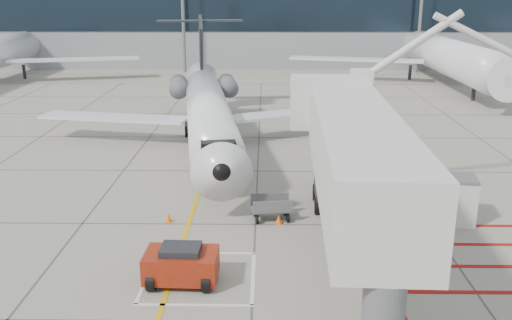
{
  "coord_description": "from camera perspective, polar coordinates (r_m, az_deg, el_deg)",
  "views": [
    {
      "loc": [
        0.41,
        -20.22,
        10.4
      ],
      "look_at": [
        0.0,
        6.0,
        2.5
      ],
      "focal_mm": 40.0,
      "sensor_mm": 36.0,
      "label": 1
    }
  ],
  "objects": [
    {
      "name": "pushback_tug",
      "position": [
        21.33,
        -7.48,
        -10.23
      ],
      "size": [
        2.69,
        1.73,
        1.54
      ],
      "primitive_type": null,
      "rotation": [
        0.0,
        0.0,
        -0.03
      ],
      "color": "maroon",
      "rests_on": "ground_plane"
    },
    {
      "name": "cone_side",
      "position": [
        26.37,
        2.29,
        -5.94
      ],
      "size": [
        0.33,
        0.33,
        0.45
      ],
      "primitive_type": "cone",
      "color": "orange",
      "rests_on": "ground_plane"
    },
    {
      "name": "ground_power_unit",
      "position": [
        27.79,
        18.25,
        -3.7
      ],
      "size": [
        2.95,
        2.0,
        2.17
      ],
      "primitive_type": null,
      "rotation": [
        0.0,
        0.0,
        -0.15
      ],
      "color": "silver",
      "rests_on": "ground_plane"
    },
    {
      "name": "jet_bridge",
      "position": [
        21.47,
        10.04,
        -0.88
      ],
      "size": [
        10.15,
        20.25,
        7.97
      ],
      "primitive_type": null,
      "rotation": [
        0.0,
        0.0,
        -0.04
      ],
      "color": "silver",
      "rests_on": "ground_plane"
    },
    {
      "name": "terminal_glass_band",
      "position": [
        76.81,
        8.34,
        14.81
      ],
      "size": [
        180.0,
        0.1,
        6.0
      ],
      "primitive_type": "cube",
      "color": "black",
      "rests_on": "ground_plane"
    },
    {
      "name": "baggage_cart",
      "position": [
        26.72,
        1.54,
        -4.8
      ],
      "size": [
        1.97,
        1.39,
        1.16
      ],
      "primitive_type": null,
      "rotation": [
        0.0,
        0.0,
        0.13
      ],
      "color": "#535357",
      "rests_on": "ground_plane"
    },
    {
      "name": "terminal_building",
      "position": [
        90.79,
        7.18,
        14.5
      ],
      "size": [
        180.0,
        28.0,
        14.0
      ],
      "primitive_type": "cube",
      "color": "gray",
      "rests_on": "ground_plane"
    },
    {
      "name": "ground_plane",
      "position": [
        22.74,
        -0.24,
        -10.45
      ],
      "size": [
        260.0,
        260.0,
        0.0
      ],
      "primitive_type": "plane",
      "color": "#9D9587",
      "rests_on": "ground"
    },
    {
      "name": "regional_jet",
      "position": [
        36.11,
        -4.68,
        6.53
      ],
      "size": [
        28.35,
        33.74,
        8.03
      ],
      "primitive_type": null,
      "rotation": [
        0.0,
        0.0,
        0.14
      ],
      "color": "white",
      "rests_on": "ground_plane"
    },
    {
      "name": "bg_aircraft_c",
      "position": [
        69.37,
        18.18,
        12.11
      ],
      "size": [
        34.44,
        38.26,
        11.48
      ],
      "primitive_type": null,
      "color": "silver",
      "rests_on": "ground_plane"
    },
    {
      "name": "cone_nose",
      "position": [
        26.88,
        -8.76,
        -5.68
      ],
      "size": [
        0.32,
        0.32,
        0.45
      ],
      "primitive_type": "cone",
      "color": "orange",
      "rests_on": "ground_plane"
    }
  ]
}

